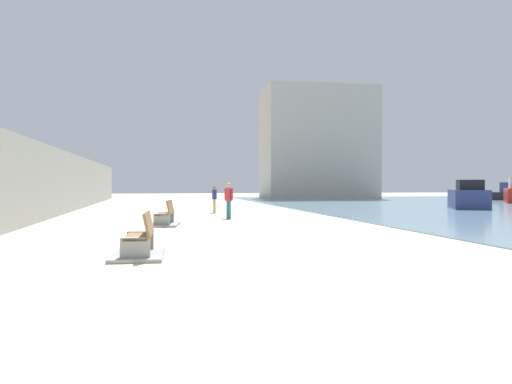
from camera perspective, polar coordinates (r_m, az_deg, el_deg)
The scene contains 9 objects.
ground_plane at distance 26.02m, azimuth -5.68°, elevation -2.62°, with size 120.00×120.00×0.00m, color beige.
seawall at distance 26.36m, azimuth -22.15°, elevation 1.00°, with size 0.80×64.00×3.34m, color gray.
bench_near at distance 11.67m, azimuth -12.77°, elevation -5.83°, with size 1.20×2.15×0.98m.
bench_far at distance 20.13m, azimuth -10.03°, elevation -2.99°, with size 1.37×2.23×0.98m.
person_walking at distance 28.47m, azimuth -4.62°, elevation -0.57°, with size 0.23×0.52×1.51m.
person_standing at distance 23.60m, azimuth -3.04°, elevation -0.65°, with size 0.35×0.45×1.65m.
boat_mid_bay at distance 35.26m, azimuth 22.41°, elevation -0.52°, with size 3.60×4.61×1.81m.
boat_distant at distance 54.26m, azimuth 26.35°, elevation -0.18°, with size 4.67×7.39×1.70m.
harbor_building at distance 56.78m, azimuth 6.93°, elevation 5.38°, with size 12.00×6.00×12.05m, color #ADAAA3.
Camera 1 is at (-2.40, -7.86, 1.60)m, focal length 36.23 mm.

